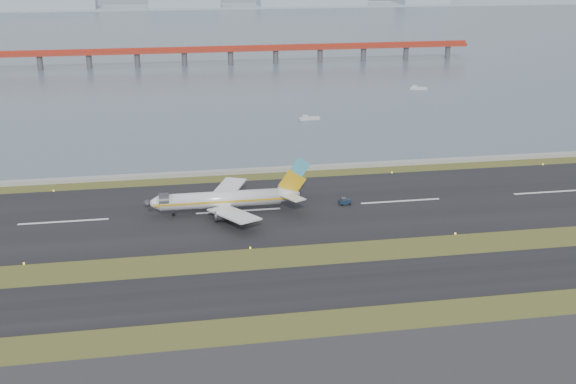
% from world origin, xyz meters
% --- Properties ---
extents(ground, '(1000.00, 1000.00, 0.00)m').
position_xyz_m(ground, '(0.00, 0.00, 0.00)').
color(ground, '#384217').
rests_on(ground, ground).
extents(taxiway_strip, '(1000.00, 18.00, 0.10)m').
position_xyz_m(taxiway_strip, '(0.00, -12.00, 0.05)').
color(taxiway_strip, black).
rests_on(taxiway_strip, ground).
extents(runway_strip, '(1000.00, 45.00, 0.10)m').
position_xyz_m(runway_strip, '(0.00, 30.00, 0.05)').
color(runway_strip, black).
rests_on(runway_strip, ground).
extents(seawall, '(1000.00, 2.50, 1.00)m').
position_xyz_m(seawall, '(0.00, 60.00, 0.50)').
color(seawall, gray).
rests_on(seawall, ground).
extents(bay_water, '(1400.00, 800.00, 1.30)m').
position_xyz_m(bay_water, '(0.00, 460.00, 0.00)').
color(bay_water, '#4C5B6D').
rests_on(bay_water, ground).
extents(red_pier, '(260.00, 5.00, 10.20)m').
position_xyz_m(red_pier, '(20.00, 250.00, 7.28)').
color(red_pier, '#A82E1C').
rests_on(red_pier, ground).
extents(far_shoreline, '(1400.00, 80.00, 60.50)m').
position_xyz_m(far_shoreline, '(13.62, 620.00, 6.07)').
color(far_shoreline, '#9AABB6').
rests_on(far_shoreline, ground).
extents(airliner, '(38.52, 32.89, 12.80)m').
position_xyz_m(airliner, '(-2.69, 29.37, 3.46)').
color(airliner, white).
rests_on(airliner, ground).
extents(pushback_tug, '(3.02, 1.98, 1.83)m').
position_xyz_m(pushback_tug, '(25.87, 30.04, 0.89)').
color(pushback_tug, '#132335').
rests_on(pushback_tug, ground).
extents(workboat_near, '(7.61, 2.90, 1.81)m').
position_xyz_m(workboat_near, '(35.13, 119.17, 0.57)').
color(workboat_near, silver).
rests_on(workboat_near, ground).
extents(workboat_far, '(7.93, 4.04, 1.84)m').
position_xyz_m(workboat_far, '(93.33, 167.09, 0.58)').
color(workboat_far, silver).
rests_on(workboat_far, ground).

